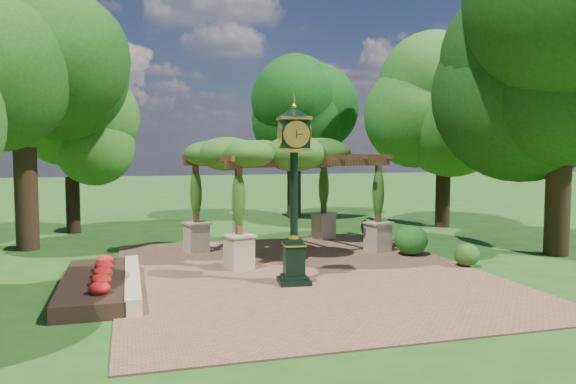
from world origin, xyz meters
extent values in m
plane|color=#1E4714|center=(0.00, 0.00, 0.00)|extent=(120.00, 120.00, 0.00)
cube|color=brown|center=(0.00, 1.00, 0.02)|extent=(10.00, 12.00, 0.04)
cube|color=#C6B793|center=(-4.60, 0.50, 0.20)|extent=(0.35, 5.00, 0.40)
cube|color=red|center=(-5.50, 0.50, 0.18)|extent=(1.50, 5.00, 0.36)
cube|color=black|center=(-0.58, -0.09, 0.10)|extent=(0.89, 0.89, 0.12)
cube|color=black|center=(-0.58, -0.09, 0.64)|extent=(0.56, 0.56, 0.91)
cube|color=gold|center=(-0.58, -0.09, 1.05)|extent=(0.62, 0.62, 0.04)
cylinder|color=black|center=(-0.58, -0.09, 2.36)|extent=(0.22, 0.22, 2.32)
cube|color=black|center=(-0.58, -0.09, 3.87)|extent=(0.78, 0.78, 0.71)
cylinder|color=beige|center=(-0.62, -0.45, 3.87)|extent=(0.60, 0.10, 0.60)
cone|color=black|center=(-0.58, -0.09, 4.42)|extent=(1.00, 1.00, 0.25)
sphere|color=gold|center=(-0.58, -0.09, 4.57)|extent=(0.14, 0.14, 0.14)
cube|color=tan|center=(-1.60, 2.05, 0.51)|extent=(0.85, 0.85, 0.95)
cube|color=brown|center=(-1.60, 2.05, 2.01)|extent=(0.21, 0.21, 1.95)
cube|color=tan|center=(3.45, 3.49, 0.51)|extent=(0.85, 0.85, 0.95)
cube|color=brown|center=(3.45, 3.49, 2.01)|extent=(0.21, 0.21, 1.95)
cube|color=tan|center=(-2.47, 5.08, 0.51)|extent=(0.85, 0.85, 0.95)
cube|color=brown|center=(-2.47, 5.08, 2.01)|extent=(0.21, 0.21, 1.95)
cube|color=tan|center=(2.58, 6.53, 0.51)|extent=(0.85, 0.85, 0.95)
cube|color=brown|center=(2.58, 6.53, 2.01)|extent=(0.21, 0.21, 1.95)
cube|color=brown|center=(0.92, 2.77, 3.07)|extent=(5.90, 1.82, 0.23)
cube|color=brown|center=(0.05, 5.80, 3.07)|extent=(5.90, 1.82, 0.23)
ellipsoid|color=#234F16|center=(0.49, 4.29, 3.35)|extent=(6.90, 5.32, 1.05)
cube|color=gray|center=(-0.67, 7.40, 0.05)|extent=(0.75, 0.75, 0.11)
cylinder|color=gray|center=(-0.67, 7.40, 0.53)|extent=(0.38, 0.38, 0.96)
cylinder|color=gray|center=(-0.67, 7.40, 1.03)|extent=(0.71, 0.71, 0.05)
ellipsoid|color=#245016|center=(4.94, 0.53, 0.38)|extent=(0.82, 0.82, 0.68)
ellipsoid|color=#1D5B19|center=(4.21, 2.57, 0.53)|extent=(1.36, 1.36, 0.97)
ellipsoid|color=#29651D|center=(4.46, 6.15, 0.45)|extent=(1.11, 1.11, 0.82)
cylinder|color=#352215|center=(-8.05, 7.28, 1.78)|extent=(0.77, 0.77, 3.56)
ellipsoid|color=#194310|center=(-8.05, 7.28, 6.38)|extent=(4.74, 4.74, 5.63)
cylinder|color=black|center=(-6.88, 11.03, 1.17)|extent=(0.57, 0.57, 2.34)
ellipsoid|color=#2C611B|center=(-6.88, 11.03, 4.18)|extent=(4.04, 4.04, 3.69)
cylinder|color=#311D13|center=(3.40, 13.28, 1.53)|extent=(0.69, 0.69, 3.05)
ellipsoid|color=#0F380E|center=(3.40, 13.28, 5.46)|extent=(4.41, 4.41, 4.82)
cylinder|color=black|center=(8.89, 8.38, 1.56)|extent=(0.64, 0.64, 3.12)
ellipsoid|color=#265D1A|center=(8.89, 8.38, 5.59)|extent=(4.83, 4.83, 4.93)
cylinder|color=#352515|center=(8.91, 1.42, 1.81)|extent=(0.79, 0.79, 3.63)
ellipsoid|color=#13390E|center=(8.91, 1.42, 6.49)|extent=(5.61, 5.61, 5.73)
camera|label=1|loc=(-4.65, -13.77, 3.52)|focal=35.00mm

